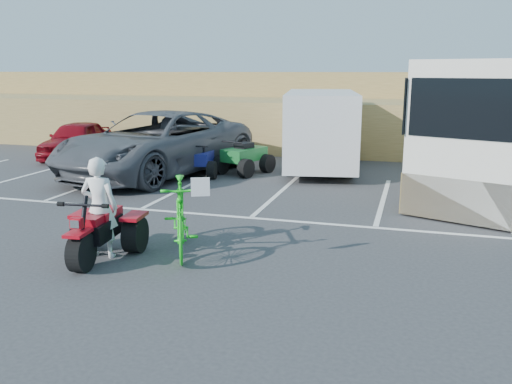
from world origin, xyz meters
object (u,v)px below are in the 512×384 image
(green_dirt_bike, at_px, (181,216))
(cargo_trailer, at_px, (320,128))
(quad_atv_green, at_px, (244,173))
(red_car, at_px, (77,140))
(rider, at_px, (100,208))
(red_trike_atv, at_px, (99,259))
(grey_pickup, at_px, (157,143))
(rv_motorhome, at_px, (511,135))
(quad_atv_blue, at_px, (201,175))

(green_dirt_bike, relative_size, cargo_trailer, 0.39)
(quad_atv_green, bearing_deg, red_car, -169.35)
(red_car, distance_m, quad_atv_green, 7.03)
(rider, bearing_deg, quad_atv_green, -96.50)
(red_trike_atv, xyz_separation_m, green_dirt_bike, (1.22, 0.74, 0.67))
(green_dirt_bike, relative_size, quad_atv_green, 1.33)
(rider, xyz_separation_m, green_dirt_bike, (1.24, 0.59, -0.21))
(grey_pickup, bearing_deg, rv_motorhome, 19.12)
(quad_atv_blue, bearing_deg, quad_atv_green, 23.43)
(green_dirt_bike, height_order, red_car, red_car)
(green_dirt_bike, relative_size, grey_pickup, 0.32)
(cargo_trailer, relative_size, rv_motorhome, 0.59)
(quad_atv_blue, bearing_deg, red_trike_atv, -89.46)
(rider, height_order, grey_pickup, grey_pickup)
(red_car, bearing_deg, rv_motorhome, -15.66)
(rider, height_order, green_dirt_bike, rider)
(red_car, relative_size, quad_atv_green, 2.39)
(rider, relative_size, red_car, 0.44)
(red_car, distance_m, cargo_trailer, 9.08)
(rv_motorhome, distance_m, quad_atv_green, 7.77)
(red_trike_atv, relative_size, rider, 0.97)
(rider, xyz_separation_m, quad_atv_blue, (-1.17, 7.44, -0.88))
(green_dirt_bike, bearing_deg, rider, -178.33)
(grey_pickup, distance_m, quad_atv_blue, 1.69)
(red_trike_atv, height_order, rv_motorhome, rv_motorhome)
(quad_atv_green, bearing_deg, quad_atv_blue, -127.63)
(rv_motorhome, xyz_separation_m, quad_atv_blue, (-8.81, -0.80, -1.46))
(cargo_trailer, distance_m, rv_motorhome, 5.63)
(rider, relative_size, quad_atv_blue, 1.13)
(grey_pickup, bearing_deg, quad_atv_blue, 22.13)
(red_trike_atv, relative_size, red_car, 0.43)
(grey_pickup, distance_m, cargo_trailer, 5.26)
(quad_atv_green, bearing_deg, cargo_trailer, 53.48)
(cargo_trailer, distance_m, quad_atv_blue, 4.18)
(grey_pickup, xyz_separation_m, quad_atv_blue, (1.36, 0.21, -0.97))
(grey_pickup, relative_size, quad_atv_green, 4.20)
(cargo_trailer, relative_size, quad_atv_blue, 3.63)
(rv_motorhome, height_order, quad_atv_green, rv_motorhome)
(red_car, bearing_deg, green_dirt_bike, -58.42)
(green_dirt_bike, relative_size, rv_motorhome, 0.23)
(grey_pickup, height_order, rv_motorhome, rv_motorhome)
(cargo_trailer, bearing_deg, rider, -112.99)
(cargo_trailer, height_order, rv_motorhome, rv_motorhome)
(grey_pickup, bearing_deg, quad_atv_green, 33.71)
(green_dirt_bike, bearing_deg, rv_motorhome, 26.23)
(rider, height_order, quad_atv_blue, rider)
(green_dirt_bike, xyz_separation_m, red_car, (-8.13, 8.78, 0.01))
(red_car, xyz_separation_m, quad_atv_blue, (5.71, -1.94, -0.68))
(red_trike_atv, relative_size, grey_pickup, 0.24)
(red_trike_atv, height_order, grey_pickup, grey_pickup)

